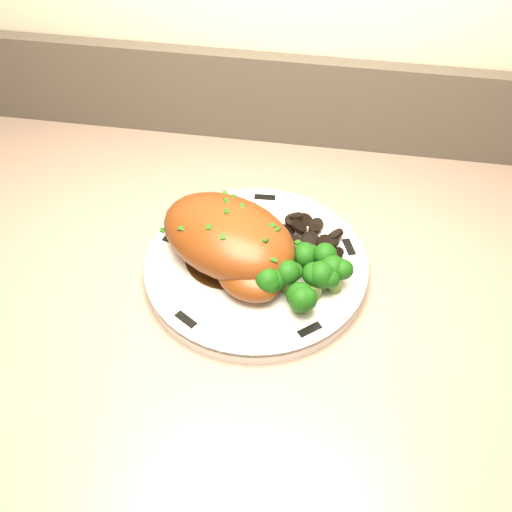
# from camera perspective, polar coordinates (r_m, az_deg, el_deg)

# --- Properties ---
(counter) EXTENTS (2.17, 0.72, 1.06)m
(counter) POSITION_cam_1_polar(r_m,az_deg,el_deg) (1.10, -14.68, -19.06)
(counter) COLOR brown
(counter) RESTS_ON ground
(plate) EXTENTS (0.25, 0.25, 0.02)m
(plate) POSITION_cam_1_polar(r_m,az_deg,el_deg) (0.69, 0.00, -1.02)
(plate) COLOR white
(plate) RESTS_ON counter
(rim_accent_0) EXTENTS (0.02, 0.03, 0.00)m
(rim_accent_0) POSITION_cam_1_polar(r_m,az_deg,el_deg) (0.70, 8.25, 0.78)
(rim_accent_0) COLOR black
(rim_accent_0) RESTS_ON plate
(rim_accent_1) EXTENTS (0.03, 0.01, 0.00)m
(rim_accent_1) POSITION_cam_1_polar(r_m,az_deg,el_deg) (0.75, 0.79, 5.22)
(rim_accent_1) COLOR black
(rim_accent_1) RESTS_ON plate
(rim_accent_2) EXTENTS (0.01, 0.03, 0.00)m
(rim_accent_2) POSITION_cam_1_polar(r_m,az_deg,el_deg) (0.72, -7.59, 1.92)
(rim_accent_2) COLOR black
(rim_accent_2) RESTS_ON plate
(rim_accent_3) EXTENTS (0.03, 0.02, 0.00)m
(rim_accent_3) POSITION_cam_1_polar(r_m,az_deg,el_deg) (0.64, -6.25, -5.66)
(rim_accent_3) COLOR black
(rim_accent_3) RESTS_ON plate
(rim_accent_4) EXTENTS (0.02, 0.02, 0.00)m
(rim_accent_4) POSITION_cam_1_polar(r_m,az_deg,el_deg) (0.63, 4.79, -6.56)
(rim_accent_4) COLOR black
(rim_accent_4) RESTS_ON plate
(gravy_pool) EXTENTS (0.10, 0.10, 0.00)m
(gravy_pool) POSITION_cam_1_polar(r_m,az_deg,el_deg) (0.69, -2.40, -0.00)
(gravy_pool) COLOR #331E09
(gravy_pool) RESTS_ON plate
(chicken_breast) EXTENTS (0.18, 0.16, 0.06)m
(chicken_breast) POSITION_cam_1_polar(r_m,az_deg,el_deg) (0.66, -2.27, 1.34)
(chicken_breast) COLOR brown
(chicken_breast) RESTS_ON plate
(mushroom_pile) EXTENTS (0.09, 0.06, 0.02)m
(mushroom_pile) POSITION_cam_1_polar(r_m,az_deg,el_deg) (0.71, 4.78, 1.91)
(mushroom_pile) COLOR black
(mushroom_pile) RESTS_ON plate
(broccoli_florets) EXTENTS (0.09, 0.08, 0.04)m
(broccoli_florets) POSITION_cam_1_polar(r_m,az_deg,el_deg) (0.65, 4.11, -1.45)
(broccoli_florets) COLOR #5A7833
(broccoli_florets) RESTS_ON plate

